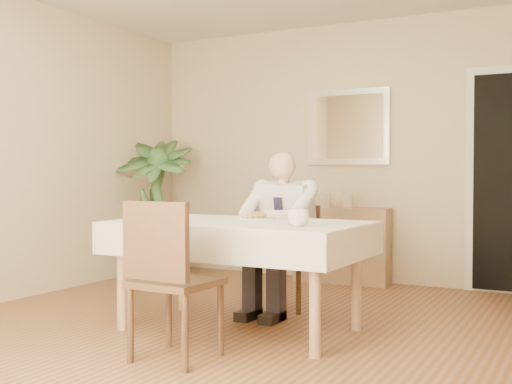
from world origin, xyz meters
The scene contains 16 objects.
room centered at (0.00, 0.00, 1.30)m, with size 5.00×5.02×2.60m.
mirror centered at (-0.07, 2.47, 1.55)m, with size 0.86×0.04×0.76m.
dining_table centered at (-0.03, 0.15, 0.67)m, with size 1.73×1.05×0.75m.
chair_far centered at (-0.03, 1.03, 0.46)m, with size 0.42×0.42×0.82m.
chair_near centered at (-0.01, -0.70, 0.52)m, with size 0.46×0.46×0.93m.
seated_man centered at (-0.03, 0.75, 0.69)m, with size 0.48×0.72×1.24m.
plate centered at (0.01, 0.35, 0.76)m, with size 0.26×0.26×0.02m, color white.
food centered at (0.01, 0.35, 0.78)m, with size 0.14×0.14×0.06m, color olive.
knife centered at (0.05, 0.29, 0.78)m, with size 0.01×0.01×0.13m, color silver.
fork centered at (-0.03, 0.29, 0.78)m, with size 0.01×0.01×0.13m, color silver.
coffee_mug centered at (0.50, -0.03, 0.81)m, with size 0.13×0.13×0.11m, color white.
sideboard centered at (-0.07, 2.32, 0.37)m, with size 0.93×0.32×0.75m, color #A68359.
photo_frame_left centered at (-0.49, 2.33, 0.82)m, with size 0.10×0.02×0.14m, color silver.
photo_frame_center centered at (-0.27, 2.36, 0.82)m, with size 0.10×0.02×0.14m, color silver.
photo_frame_right centered at (-0.03, 2.33, 0.82)m, with size 0.10×0.02×0.14m, color silver.
potted_palm centered at (-1.95, 1.75, 0.72)m, with size 0.81×0.81×1.44m, color #2F5629.
Camera 1 is at (2.13, -3.68, 1.08)m, focal length 45.00 mm.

